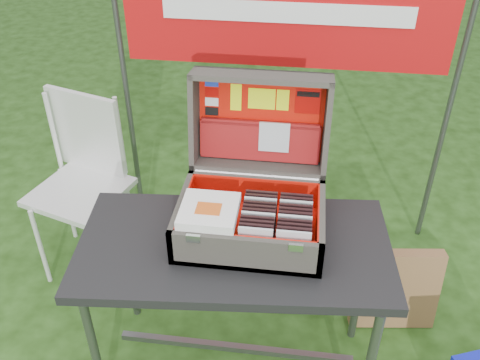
# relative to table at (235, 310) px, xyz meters

# --- Properties ---
(table) EXTENTS (1.24, 0.70, 0.74)m
(table) POSITION_rel_table_xyz_m (0.00, 0.00, 0.00)
(table) COLOR black
(table) RESTS_ON ground
(table_top) EXTENTS (1.24, 0.70, 0.04)m
(table_top) POSITION_rel_table_xyz_m (0.00, 0.00, 0.35)
(table_top) COLOR black
(table_top) RESTS_ON ground
(table_leg_fl) EXTENTS (0.04, 0.04, 0.70)m
(table_leg_fl) POSITION_rel_table_xyz_m (-0.54, -0.24, -0.02)
(table_leg_fl) COLOR #59595B
(table_leg_fl) RESTS_ON ground
(table_leg_bl) EXTENTS (0.04, 0.04, 0.70)m
(table_leg_bl) POSITION_rel_table_xyz_m (-0.54, 0.24, -0.02)
(table_leg_bl) COLOR #59595B
(table_leg_bl) RESTS_ON ground
(table_leg_br) EXTENTS (0.04, 0.04, 0.70)m
(table_leg_br) POSITION_rel_table_xyz_m (0.54, 0.24, -0.02)
(table_leg_br) COLOR #59595B
(table_leg_br) RESTS_ON ground
(table_brace) EXTENTS (1.04, 0.03, 0.03)m
(table_brace) POSITION_rel_table_xyz_m (0.00, 0.00, -0.25)
(table_brace) COLOR #59595B
(table_brace) RESTS_ON ground
(suitcase) EXTENTS (0.55, 0.55, 0.52)m
(suitcase) POSITION_rel_table_xyz_m (0.05, 0.11, 0.63)
(suitcase) COLOR #635F55
(suitcase) RESTS_ON table
(suitcase_base_bottom) EXTENTS (0.55, 0.39, 0.02)m
(suitcase_base_bottom) POSITION_rel_table_xyz_m (0.05, 0.05, 0.38)
(suitcase_base_bottom) COLOR #635F55
(suitcase_base_bottom) RESTS_ON table_top
(suitcase_base_wall_front) EXTENTS (0.55, 0.02, 0.15)m
(suitcase_base_wall_front) POSITION_rel_table_xyz_m (0.05, -0.13, 0.45)
(suitcase_base_wall_front) COLOR #635F55
(suitcase_base_wall_front) RESTS_ON table_top
(suitcase_base_wall_back) EXTENTS (0.55, 0.02, 0.15)m
(suitcase_base_wall_back) POSITION_rel_table_xyz_m (0.05, 0.24, 0.45)
(suitcase_base_wall_back) COLOR #635F55
(suitcase_base_wall_back) RESTS_ON table_top
(suitcase_base_wall_left) EXTENTS (0.02, 0.39, 0.15)m
(suitcase_base_wall_left) POSITION_rel_table_xyz_m (-0.21, 0.05, 0.45)
(suitcase_base_wall_left) COLOR #635F55
(suitcase_base_wall_left) RESTS_ON table_top
(suitcase_base_wall_right) EXTENTS (0.02, 0.39, 0.15)m
(suitcase_base_wall_right) POSITION_rel_table_xyz_m (0.32, 0.05, 0.45)
(suitcase_base_wall_right) COLOR #635F55
(suitcase_base_wall_right) RESTS_ON table_top
(suitcase_liner_floor) EXTENTS (0.51, 0.35, 0.01)m
(suitcase_liner_floor) POSITION_rel_table_xyz_m (0.05, 0.05, 0.40)
(suitcase_liner_floor) COLOR red
(suitcase_liner_floor) RESTS_ON suitcase_base_bottom
(suitcase_latch_left) EXTENTS (0.05, 0.01, 0.03)m
(suitcase_latch_left) POSITION_rel_table_xyz_m (-0.12, -0.14, 0.51)
(suitcase_latch_left) COLOR silver
(suitcase_latch_left) RESTS_ON suitcase_base_wall_front
(suitcase_latch_right) EXTENTS (0.05, 0.01, 0.03)m
(suitcase_latch_right) POSITION_rel_table_xyz_m (0.23, -0.14, 0.51)
(suitcase_latch_right) COLOR silver
(suitcase_latch_right) RESTS_ON suitcase_base_wall_front
(suitcase_hinge) EXTENTS (0.50, 0.02, 0.02)m
(suitcase_hinge) POSITION_rel_table_xyz_m (0.05, 0.25, 0.52)
(suitcase_hinge) COLOR silver
(suitcase_hinge) RESTS_ON suitcase_base_wall_back
(suitcase_lid_back) EXTENTS (0.55, 0.09, 0.39)m
(suitcase_lid_back) POSITION_rel_table_xyz_m (0.05, 0.42, 0.69)
(suitcase_lid_back) COLOR #635F55
(suitcase_lid_back) RESTS_ON suitcase_base_wall_back
(suitcase_lid_rim_far) EXTENTS (0.55, 0.15, 0.05)m
(suitcase_lid_rim_far) POSITION_rel_table_xyz_m (0.05, 0.39, 0.89)
(suitcase_lid_rim_far) COLOR #635F55
(suitcase_lid_rim_far) RESTS_ON suitcase_lid_back
(suitcase_lid_rim_near) EXTENTS (0.55, 0.15, 0.05)m
(suitcase_lid_rim_near) POSITION_rel_table_xyz_m (0.05, 0.33, 0.52)
(suitcase_lid_rim_near) COLOR #635F55
(suitcase_lid_rim_near) RESTS_ON suitcase_lid_back
(suitcase_lid_rim_left) EXTENTS (0.02, 0.21, 0.41)m
(suitcase_lid_rim_left) POSITION_rel_table_xyz_m (-0.21, 0.36, 0.70)
(suitcase_lid_rim_left) COLOR #635F55
(suitcase_lid_rim_left) RESTS_ON suitcase_lid_back
(suitcase_lid_rim_right) EXTENTS (0.02, 0.21, 0.41)m
(suitcase_lid_rim_right) POSITION_rel_table_xyz_m (0.32, 0.36, 0.70)
(suitcase_lid_rim_right) COLOR #635F55
(suitcase_lid_rim_right) RESTS_ON suitcase_lid_back
(suitcase_lid_liner) EXTENTS (0.50, 0.06, 0.34)m
(suitcase_lid_liner) POSITION_rel_table_xyz_m (0.05, 0.41, 0.69)
(suitcase_lid_liner) COLOR red
(suitcase_lid_liner) RESTS_ON suitcase_lid_back
(suitcase_liner_wall_front) EXTENTS (0.51, 0.01, 0.13)m
(suitcase_liner_wall_front) POSITION_rel_table_xyz_m (0.05, -0.12, 0.46)
(suitcase_liner_wall_front) COLOR red
(suitcase_liner_wall_front) RESTS_ON suitcase_base_bottom
(suitcase_liner_wall_back) EXTENTS (0.51, 0.01, 0.13)m
(suitcase_liner_wall_back) POSITION_rel_table_xyz_m (0.05, 0.23, 0.46)
(suitcase_liner_wall_back) COLOR red
(suitcase_liner_wall_back) RESTS_ON suitcase_base_bottom
(suitcase_liner_wall_left) EXTENTS (0.01, 0.35, 0.13)m
(suitcase_liner_wall_left) POSITION_rel_table_xyz_m (-0.20, 0.05, 0.46)
(suitcase_liner_wall_left) COLOR red
(suitcase_liner_wall_left) RESTS_ON suitcase_base_bottom
(suitcase_liner_wall_right) EXTENTS (0.01, 0.35, 0.13)m
(suitcase_liner_wall_right) POSITION_rel_table_xyz_m (0.31, 0.05, 0.46)
(suitcase_liner_wall_right) COLOR red
(suitcase_liner_wall_right) RESTS_ON suitcase_base_bottom
(suitcase_lid_pocket) EXTENTS (0.49, 0.06, 0.16)m
(suitcase_lid_pocket) POSITION_rel_table_xyz_m (0.05, 0.37, 0.61)
(suitcase_lid_pocket) COLOR maroon
(suitcase_lid_pocket) RESTS_ON suitcase_lid_liner
(suitcase_pocket_edge) EXTENTS (0.48, 0.02, 0.02)m
(suitcase_pocket_edge) POSITION_rel_table_xyz_m (0.05, 0.38, 0.69)
(suitcase_pocket_edge) COLOR maroon
(suitcase_pocket_edge) RESTS_ON suitcase_lid_pocket
(suitcase_pocket_cd) EXTENTS (0.12, 0.03, 0.12)m
(suitcase_pocket_cd) POSITION_rel_table_xyz_m (0.11, 0.36, 0.64)
(suitcase_pocket_cd) COLOR silver
(suitcase_pocket_cd) RESTS_ON suitcase_lid_pocket
(lid_sticker_cc_a) EXTENTS (0.05, 0.01, 0.03)m
(lid_sticker_cc_a) POSITION_rel_table_xyz_m (-0.15, 0.42, 0.83)
(lid_sticker_cc_a) COLOR #1933B2
(lid_sticker_cc_a) RESTS_ON suitcase_lid_liner
(lid_sticker_cc_b) EXTENTS (0.05, 0.01, 0.03)m
(lid_sticker_cc_b) POSITION_rel_table_xyz_m (-0.15, 0.42, 0.79)
(lid_sticker_cc_b) COLOR #A50300
(lid_sticker_cc_b) RESTS_ON suitcase_lid_liner
(lid_sticker_cc_c) EXTENTS (0.05, 0.01, 0.03)m
(lid_sticker_cc_c) POSITION_rel_table_xyz_m (-0.15, 0.41, 0.75)
(lid_sticker_cc_c) COLOR white
(lid_sticker_cc_c) RESTS_ON suitcase_lid_liner
(lid_sticker_cc_d) EXTENTS (0.05, 0.01, 0.03)m
(lid_sticker_cc_d) POSITION_rel_table_xyz_m (-0.15, 0.40, 0.72)
(lid_sticker_cc_d) COLOR black
(lid_sticker_cc_d) RESTS_ON suitcase_lid_liner
(lid_card_neon_tall) EXTENTS (0.04, 0.02, 0.11)m
(lid_card_neon_tall) POSITION_rel_table_xyz_m (-0.05, 0.41, 0.78)
(lid_card_neon_tall) COLOR #E0F510
(lid_card_neon_tall) RESTS_ON suitcase_lid_liner
(lid_card_neon_main) EXTENTS (0.11, 0.02, 0.08)m
(lid_card_neon_main) POSITION_rel_table_xyz_m (0.05, 0.41, 0.78)
(lid_card_neon_main) COLOR #E0F510
(lid_card_neon_main) RESTS_ON suitcase_lid_liner
(lid_card_neon_small) EXTENTS (0.05, 0.02, 0.08)m
(lid_card_neon_small) POSITION_rel_table_xyz_m (0.14, 0.41, 0.78)
(lid_card_neon_small) COLOR #E0F510
(lid_card_neon_small) RESTS_ON suitcase_lid_liner
(lid_sticker_band) EXTENTS (0.10, 0.02, 0.10)m
(lid_sticker_band) POSITION_rel_table_xyz_m (0.24, 0.41, 0.78)
(lid_sticker_band) COLOR #A50300
(lid_sticker_band) RESTS_ON suitcase_lid_liner
(lid_sticker_band_bar) EXTENTS (0.09, 0.01, 0.02)m
(lid_sticker_band_bar) POSITION_rel_table_xyz_m (0.24, 0.42, 0.81)
(lid_sticker_band_bar) COLOR black
(lid_sticker_band_bar) RESTS_ON suitcase_lid_liner
(cd_left_0) EXTENTS (0.12, 0.01, 0.14)m
(cd_left_0) POSITION_rel_table_xyz_m (0.09, -0.10, 0.47)
(cd_left_0) COLOR silver
(cd_left_0) RESTS_ON suitcase_liner_floor
(cd_left_1) EXTENTS (0.12, 0.01, 0.14)m
(cd_left_1) POSITION_rel_table_xyz_m (0.09, -0.07, 0.47)
(cd_left_1) COLOR black
(cd_left_1) RESTS_ON suitcase_liner_floor
(cd_left_2) EXTENTS (0.12, 0.01, 0.14)m
(cd_left_2) POSITION_rel_table_xyz_m (0.09, -0.05, 0.47)
(cd_left_2) COLOR black
(cd_left_2) RESTS_ON suitcase_liner_floor
(cd_left_3) EXTENTS (0.12, 0.01, 0.14)m
(cd_left_3) POSITION_rel_table_xyz_m (0.09, -0.03, 0.47)
(cd_left_3) COLOR black
(cd_left_3) RESTS_ON suitcase_liner_floor
(cd_left_4) EXTENTS (0.12, 0.01, 0.14)m
(cd_left_4) POSITION_rel_table_xyz_m (0.09, -0.01, 0.47)
(cd_left_4) COLOR silver
(cd_left_4) RESTS_ON suitcase_liner_floor
(cd_left_5) EXTENTS (0.12, 0.01, 0.14)m
(cd_left_5) POSITION_rel_table_xyz_m (0.09, 0.01, 0.47)
(cd_left_5) COLOR black
(cd_left_5) RESTS_ON suitcase_liner_floor
(cd_left_6) EXTENTS (0.12, 0.01, 0.14)m
(cd_left_6) POSITION_rel_table_xyz_m (0.09, 0.03, 0.47)
(cd_left_6) COLOR black
(cd_left_6) RESTS_ON suitcase_liner_floor
(cd_left_7) EXTENTS (0.12, 0.01, 0.14)m
(cd_left_7) POSITION_rel_table_xyz_m (0.09, 0.06, 0.47)
(cd_left_7) COLOR black
(cd_left_7) RESTS_ON suitcase_liner_floor
(cd_left_8) EXTENTS (0.12, 0.01, 0.14)m
(cd_left_8) POSITION_rel_table_xyz_m (0.09, 0.08, 0.47)
(cd_left_8) COLOR silver
(cd_left_8) RESTS_ON suitcase_liner_floor
(cd_left_9) EXTENTS (0.12, 0.01, 0.14)m
(cd_left_9) POSITION_rel_table_xyz_m (0.09, 0.10, 0.47)
(cd_left_9) COLOR black
(cd_left_9) RESTS_ON suitcase_liner_floor
(cd_left_10) EXTENTS (0.12, 0.01, 0.14)m
(cd_left_10) POSITION_rel_table_xyz_m (0.09, 0.12, 0.47)
(cd_left_10) COLOR black
(cd_left_10) RESTS_ON suitcase_liner_floor
(cd_right_0) EXTENTS (0.12, 0.01, 0.14)m
(cd_right_0) POSITION_rel_table_xyz_m (0.22, -0.10, 0.47)
(cd_right_0) COLOR silver
(cd_right_0) RESTS_ON suitcase_liner_floor
(cd_right_1) EXTENTS (0.12, 0.01, 0.14)m
(cd_right_1) POSITION_rel_table_xyz_m (0.22, -0.07, 0.47)
(cd_right_1) COLOR black
(cd_right_1) RESTS_ON suitcase_liner_floor
(cd_right_2) EXTENTS (0.12, 0.01, 0.14)m
(cd_right_2) POSITION_rel_table_xyz_m (0.22, -0.05, 0.47)
(cd_right_2) COLOR black
(cd_right_2) RESTS_ON suitcase_liner_floor
(cd_right_3) EXTENTS (0.12, 0.01, 0.14)m
(cd_right_3) POSITION_rel_table_xyz_m (0.22, -0.03, 0.47)
(cd_right_3) COLOR black
(cd_right_3) RESTS_ON suitcase_liner_floor
(cd_right_4) EXTENTS (0.12, 0.01, 0.14)m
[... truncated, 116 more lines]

